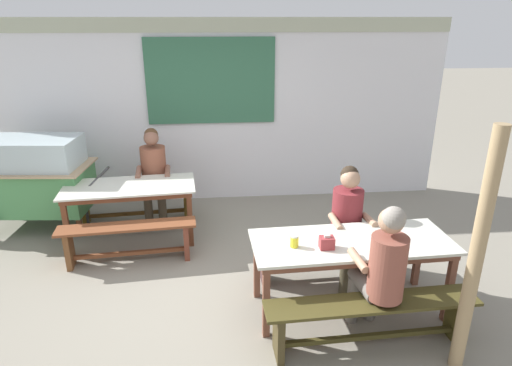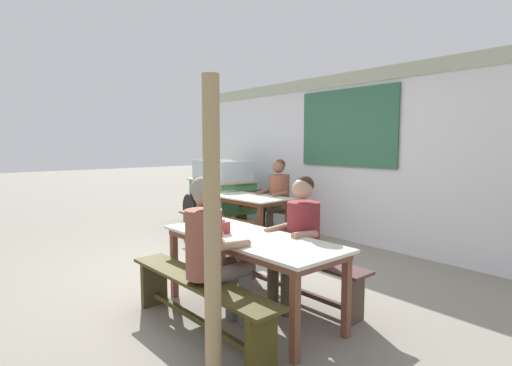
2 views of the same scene
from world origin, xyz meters
name	(u,v)px [view 1 (image 1 of 2)]	position (x,y,z in m)	size (l,w,h in m)	color
ground_plane	(209,292)	(0.00, 0.00, 0.00)	(40.00, 40.00, 0.00)	gray
backdrop_wall	(207,108)	(0.00, 2.62, 1.41)	(7.07, 0.23, 2.67)	silver
dining_table_far	(130,191)	(-0.96, 1.25, 0.66)	(1.64, 0.84, 0.74)	silver
dining_table_near	(352,247)	(1.35, -0.39, 0.66)	(1.88, 0.80, 0.74)	silver
bench_far_back	(136,200)	(-1.01, 1.82, 0.31)	(1.61, 0.41, 0.47)	brown
bench_far_front	(128,237)	(-0.92, 0.69, 0.32)	(1.56, 0.39, 0.47)	brown
bench_near_back	(332,251)	(1.32, 0.18, 0.32)	(1.72, 0.36, 0.47)	#4D322E
bench_near_front	(371,316)	(1.37, -0.95, 0.32)	(1.82, 0.37, 0.47)	#423B19
food_cart	(33,177)	(-2.27, 1.73, 0.72)	(1.83, 0.98, 1.24)	#4C9254
person_right_near_table	(349,218)	(1.46, 0.11, 0.72)	(0.44, 0.54, 1.27)	#403A29
person_near_front	(382,267)	(1.45, -0.87, 0.74)	(0.44, 0.58, 1.32)	#6A635C
person_center_facing	(154,170)	(-0.73, 1.78, 0.74)	(0.46, 0.53, 1.31)	#443B2C
tissue_box	(327,243)	(1.07, -0.51, 0.79)	(0.13, 0.10, 0.13)	maroon
condiment_jar	(294,241)	(0.79, -0.46, 0.79)	(0.08, 0.08, 0.11)	yellow
wooden_support_post	(476,257)	(2.02, -1.22, 1.01)	(0.11, 0.11, 2.01)	#9E845C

